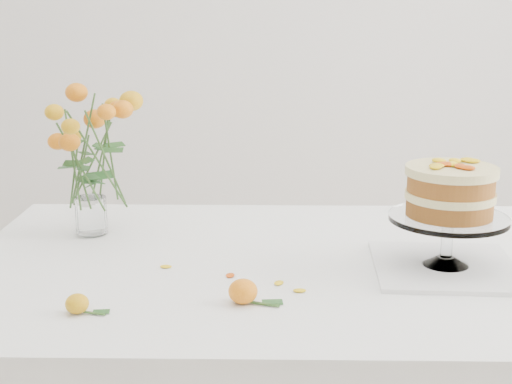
% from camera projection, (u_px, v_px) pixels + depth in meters
% --- Properties ---
extents(table, '(1.43, 0.93, 0.76)m').
position_uv_depth(table, '(287.00, 295.00, 1.58)').
color(table, tan).
rests_on(table, ground).
extents(napkin, '(0.31, 0.31, 0.01)m').
position_uv_depth(napkin, '(445.00, 267.00, 1.51)').
color(napkin, white).
rests_on(napkin, table).
extents(cake_stand, '(0.25, 0.25, 0.22)m').
position_uv_depth(cake_stand, '(450.00, 197.00, 1.47)').
color(cake_stand, white).
rests_on(cake_stand, napkin).
extents(rose_vase, '(0.25, 0.25, 0.38)m').
position_uv_depth(rose_vase, '(87.00, 145.00, 1.69)').
color(rose_vase, white).
rests_on(rose_vase, table).
extents(loose_rose_near, '(0.08, 0.04, 0.04)m').
position_uv_depth(loose_rose_near, '(77.00, 304.00, 1.29)').
color(loose_rose_near, gold).
rests_on(loose_rose_near, table).
extents(loose_rose_far, '(0.10, 0.06, 0.05)m').
position_uv_depth(loose_rose_far, '(243.00, 292.00, 1.33)').
color(loose_rose_far, '#D8640A').
rests_on(loose_rose_far, table).
extents(stray_petal_a, '(0.03, 0.02, 0.00)m').
position_uv_depth(stray_petal_a, '(230.00, 275.00, 1.47)').
color(stray_petal_a, yellow).
rests_on(stray_petal_a, table).
extents(stray_petal_b, '(0.03, 0.02, 0.00)m').
position_uv_depth(stray_petal_b, '(279.00, 283.00, 1.43)').
color(stray_petal_b, yellow).
rests_on(stray_petal_b, table).
extents(stray_petal_c, '(0.03, 0.02, 0.00)m').
position_uv_depth(stray_petal_c, '(300.00, 291.00, 1.39)').
color(stray_petal_c, yellow).
rests_on(stray_petal_c, table).
extents(stray_petal_d, '(0.03, 0.02, 0.00)m').
position_uv_depth(stray_petal_d, '(166.00, 267.00, 1.52)').
color(stray_petal_d, yellow).
rests_on(stray_petal_d, table).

